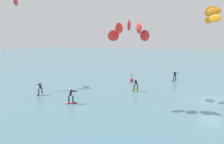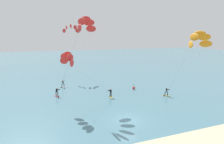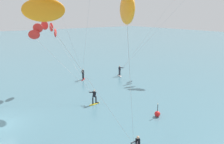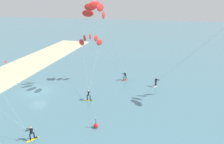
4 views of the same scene
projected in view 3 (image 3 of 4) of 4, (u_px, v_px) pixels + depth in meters
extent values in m
plane|color=slate|center=(0.00, 125.00, 21.09)|extent=(240.00, 240.00, 0.00)
cube|color=black|center=(138.00, 143.00, 15.97)|extent=(0.43, 0.42, 0.63)
sphere|color=tan|center=(138.00, 137.00, 15.86)|extent=(0.20, 0.20, 0.20)
cylinder|color=black|center=(134.00, 144.00, 15.50)|extent=(0.20, 0.53, 0.03)
cylinder|color=black|center=(137.00, 143.00, 15.64)|extent=(0.45, 0.52, 0.15)
cylinder|color=black|center=(134.00, 142.00, 15.77)|extent=(0.13, 0.61, 0.15)
ellipsoid|color=orange|center=(43.00, 10.00, 10.97)|extent=(1.21, 1.94, 1.10)
ellipsoid|color=orange|center=(127.00, 9.00, 8.33)|extent=(1.94, 1.21, 1.10)
cylinder|color=#B2B2B7|center=(96.00, 91.00, 13.27)|extent=(0.77, 5.26, 8.32)
cylinder|color=#B2B2B7|center=(131.00, 100.00, 11.95)|extent=(3.68, 3.85, 8.32)
ellipsoid|color=yellow|center=(94.00, 104.00, 25.80)|extent=(0.53, 1.53, 0.08)
cube|color=black|center=(97.00, 102.00, 26.06)|extent=(0.32, 0.31, 0.02)
cylinder|color=black|center=(93.00, 101.00, 25.55)|extent=(0.14, 0.14, 0.78)
cylinder|color=black|center=(96.00, 100.00, 25.84)|extent=(0.14, 0.14, 0.78)
cube|color=black|center=(94.00, 94.00, 25.52)|extent=(0.34, 0.35, 0.63)
sphere|color=beige|center=(94.00, 91.00, 25.42)|extent=(0.20, 0.20, 0.20)
cylinder|color=black|center=(91.00, 92.00, 25.82)|extent=(0.54, 0.18, 0.03)
cylinder|color=black|center=(92.00, 92.00, 25.56)|extent=(0.53, 0.44, 0.15)
cylinder|color=black|center=(93.00, 92.00, 25.73)|extent=(0.61, 0.15, 0.15)
ellipsoid|color=red|center=(55.00, 33.00, 29.98)|extent=(1.35, 0.95, 1.10)
ellipsoid|color=red|center=(51.00, 27.00, 29.36)|extent=(1.40, 0.48, 1.10)
ellipsoid|color=red|center=(45.00, 25.00, 28.53)|extent=(1.40, 0.68, 1.10)
ellipsoid|color=red|center=(38.00, 28.00, 27.84)|extent=(1.27, 1.10, 1.10)
ellipsoid|color=red|center=(34.00, 35.00, 27.57)|extent=(0.95, 1.35, 1.10)
cylinder|color=#B2B2B7|center=(72.00, 61.00, 27.94)|extent=(7.60, 0.53, 5.71)
cylinder|color=#B2B2B7|center=(61.00, 64.00, 26.73)|extent=(6.75, 3.56, 5.71)
ellipsoid|color=white|center=(120.00, 76.00, 37.41)|extent=(1.54, 0.81, 0.08)
cube|color=black|center=(119.00, 75.00, 37.77)|extent=(0.36, 0.36, 0.02)
cylinder|color=black|center=(120.00, 73.00, 37.10)|extent=(0.14, 0.14, 0.78)
cylinder|color=black|center=(119.00, 73.00, 37.50)|extent=(0.14, 0.14, 0.78)
cube|color=black|center=(120.00, 69.00, 37.13)|extent=(0.40, 0.39, 0.63)
sphere|color=tan|center=(120.00, 66.00, 37.03)|extent=(0.20, 0.20, 0.20)
cylinder|color=black|center=(123.00, 68.00, 37.25)|extent=(0.21, 0.53, 0.03)
cylinder|color=black|center=(121.00, 68.00, 37.27)|extent=(0.11, 0.60, 0.15)
cylinder|color=black|center=(121.00, 68.00, 37.06)|extent=(0.47, 0.51, 0.15)
cylinder|color=#B2B2B7|center=(154.00, 33.00, 36.41)|extent=(4.99, 8.50, 10.87)
cylinder|color=#B2B2B7|center=(149.00, 32.00, 38.09)|extent=(1.57, 9.72, 10.87)
ellipsoid|color=red|center=(83.00, 79.00, 35.33)|extent=(1.30, 1.33, 0.08)
cube|color=black|center=(82.00, 80.00, 34.92)|extent=(0.40, 0.40, 0.02)
cylinder|color=black|center=(84.00, 76.00, 35.44)|extent=(0.14, 0.14, 0.78)
cylinder|color=black|center=(83.00, 77.00, 35.02)|extent=(0.14, 0.14, 0.78)
cube|color=black|center=(83.00, 72.00, 35.06)|extent=(0.44, 0.44, 0.63)
sphere|color=beige|center=(83.00, 69.00, 34.95)|extent=(0.20, 0.20, 0.20)
cylinder|color=black|center=(82.00, 72.00, 34.49)|extent=(0.45, 0.36, 0.03)
cylinder|color=black|center=(83.00, 71.00, 34.74)|extent=(0.60, 0.25, 0.15)
cylinder|color=black|center=(82.00, 71.00, 34.75)|extent=(0.38, 0.56, 0.15)
cylinder|color=#B2B2B7|center=(70.00, 37.00, 30.38)|extent=(3.31, 5.25, 10.80)
cylinder|color=#B2B2B7|center=(86.00, 37.00, 30.33)|extent=(5.90, 1.90, 10.80)
sphere|color=red|center=(157.00, 114.00, 22.66)|extent=(0.56, 0.56, 0.56)
cylinder|color=#262628|center=(158.00, 108.00, 22.50)|extent=(0.06, 0.06, 0.70)
sphere|color=#F2F2CC|center=(158.00, 104.00, 22.40)|extent=(0.12, 0.12, 0.12)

